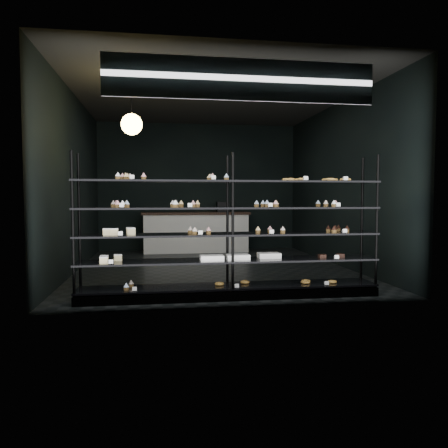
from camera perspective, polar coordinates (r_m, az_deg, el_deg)
The scene contains 5 objects.
room at distance 8.23m, azimuth -1.49°, elevation 5.30°, with size 5.01×6.01×3.20m.
display_shelf at distance 5.83m, azimuth 0.58°, elevation -3.51°, with size 4.00×0.50×1.91m.
signage at distance 5.51m, azimuth 2.41°, elevation 18.31°, with size 3.30×0.05×0.50m.
pendant_lamp at distance 6.94m, azimuth -11.97°, elevation 12.63°, with size 0.32×0.32×0.89m.
service_counter at distance 10.73m, azimuth -3.64°, elevation -0.99°, with size 2.62×0.65×1.23m.
Camera 1 is at (-1.01, -8.16, 1.34)m, focal length 35.00 mm.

